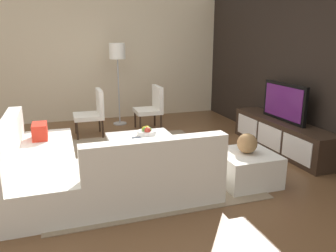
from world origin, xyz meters
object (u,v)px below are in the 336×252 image
at_px(television, 284,102).
at_px(accent_chair_near, 93,110).
at_px(book_stack, 138,142).
at_px(coffee_table, 143,151).
at_px(sectional_couch, 79,169).
at_px(media_console, 281,135).
at_px(fruit_bowl, 147,132).
at_px(decorative_ball, 247,143).
at_px(floor_lamp, 117,56).
at_px(ottoman, 246,168).
at_px(accent_chair_far, 152,105).

distance_m(television, accent_chair_near, 3.37).
bearing_deg(book_stack, coffee_table, 151.00).
bearing_deg(sectional_couch, accent_chair_near, 169.60).
bearing_deg(media_console, sectional_couch, -81.05).
xyz_separation_m(fruit_bowl, book_stack, (0.40, -0.22, -0.01)).
bearing_deg(coffee_table, sectional_couch, -57.15).
relative_size(television, sectional_couch, 0.42).
relative_size(sectional_couch, fruit_bowl, 8.58).
bearing_deg(decorative_ball, media_console, 127.46).
bearing_deg(floor_lamp, ottoman, 15.91).
distance_m(coffee_table, accent_chair_far, 1.94).
bearing_deg(decorative_ball, book_stack, -124.07).
xyz_separation_m(media_console, floor_lamp, (-2.51, -2.20, 1.18)).
relative_size(coffee_table, fruit_bowl, 3.64).
relative_size(ottoman, accent_chair_far, 0.80).
height_order(media_console, fruit_bowl, fruit_bowl).
height_order(sectional_couch, coffee_table, sectional_couch).
xyz_separation_m(fruit_bowl, accent_chair_far, (-1.63, 0.55, 0.06)).
relative_size(media_console, accent_chair_near, 2.48).
height_order(media_console, coffee_table, media_console).
distance_m(sectional_couch, book_stack, 0.92).
distance_m(ottoman, book_stack, 1.47).
xyz_separation_m(accent_chair_near, floor_lamp, (-0.69, 0.61, 0.94)).
distance_m(accent_chair_near, floor_lamp, 1.32).
xyz_separation_m(coffee_table, decorative_ball, (1.04, 1.08, 0.32)).
height_order(media_console, accent_chair_near, accent_chair_near).
bearing_deg(accent_chair_far, floor_lamp, -136.93).
distance_m(floor_lamp, fruit_bowl, 2.44).
bearing_deg(television, media_console, -90.00).
xyz_separation_m(media_console, book_stack, (0.12, -2.42, 0.17)).
bearing_deg(book_stack, decorative_ball, 55.93).
bearing_deg(fruit_bowl, book_stack, -29.12).
height_order(fruit_bowl, accent_chair_far, accent_chair_far).
xyz_separation_m(floor_lamp, fruit_bowl, (2.23, 0.01, -1.00)).
xyz_separation_m(media_console, ottoman, (0.94, -1.22, -0.05)).
relative_size(sectional_couch, accent_chair_near, 2.76).
height_order(television, fruit_bowl, television).
bearing_deg(coffee_table, accent_chair_near, -163.27).
height_order(media_console, book_stack, media_console).
xyz_separation_m(ottoman, book_stack, (-0.81, -1.20, 0.22)).
bearing_deg(sectional_couch, accent_chair_far, 146.67).
bearing_deg(fruit_bowl, coffee_table, -29.27).
bearing_deg(accent_chair_far, accent_chair_near, -85.11).
relative_size(coffee_table, accent_chair_near, 1.17).
distance_m(accent_chair_near, book_stack, 1.98).
distance_m(television, floor_lamp, 3.40).
bearing_deg(decorative_ball, floor_lamp, -164.09).
height_order(coffee_table, accent_chair_near, accent_chair_near).
bearing_deg(accent_chair_near, floor_lamp, 132.34).
distance_m(sectional_couch, accent_chair_far, 2.90).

